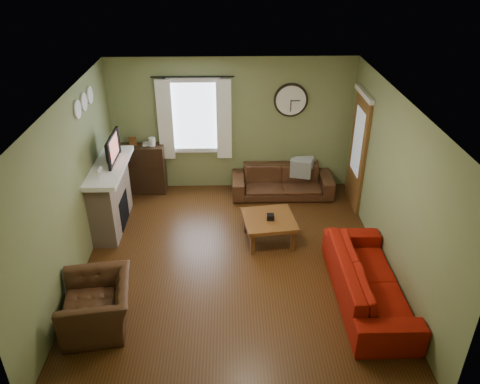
{
  "coord_description": "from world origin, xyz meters",
  "views": [
    {
      "loc": [
        -0.05,
        -5.85,
        4.49
      ],
      "look_at": [
        0.1,
        0.4,
        1.05
      ],
      "focal_mm": 35.0,
      "sensor_mm": 36.0,
      "label": 1
    }
  ],
  "objects_px": {
    "bookshelf": "(144,169)",
    "coffee_table": "(269,229)",
    "sofa_brown": "(282,181)",
    "sofa_red": "(369,280)",
    "armchair": "(97,305)"
  },
  "relations": [
    {
      "from": "bookshelf",
      "to": "armchair",
      "type": "relative_size",
      "value": 0.99
    },
    {
      "from": "sofa_red",
      "to": "sofa_brown",
      "type": "bearing_deg",
      "value": 16.2
    },
    {
      "from": "bookshelf",
      "to": "sofa_red",
      "type": "height_order",
      "value": "bookshelf"
    },
    {
      "from": "sofa_brown",
      "to": "coffee_table",
      "type": "xyz_separation_m",
      "value": [
        -0.38,
        -1.59,
        -0.06
      ]
    },
    {
      "from": "sofa_red",
      "to": "armchair",
      "type": "xyz_separation_m",
      "value": [
        -3.62,
        -0.42,
        -0.0
      ]
    },
    {
      "from": "sofa_red",
      "to": "bookshelf",
      "type": "bearing_deg",
      "value": 47.81
    },
    {
      "from": "bookshelf",
      "to": "sofa_red",
      "type": "bearing_deg",
      "value": -42.19
    },
    {
      "from": "sofa_brown",
      "to": "coffee_table",
      "type": "bearing_deg",
      "value": -103.6
    },
    {
      "from": "armchair",
      "to": "bookshelf",
      "type": "bearing_deg",
      "value": 170.25
    },
    {
      "from": "sofa_brown",
      "to": "coffee_table",
      "type": "relative_size",
      "value": 2.36
    },
    {
      "from": "sofa_red",
      "to": "armchair",
      "type": "height_order",
      "value": "sofa_red"
    },
    {
      "from": "bookshelf",
      "to": "coffee_table",
      "type": "height_order",
      "value": "bookshelf"
    },
    {
      "from": "coffee_table",
      "to": "armchair",
      "type": "bearing_deg",
      "value": -141.64
    },
    {
      "from": "sofa_brown",
      "to": "coffee_table",
      "type": "distance_m",
      "value": 1.64
    },
    {
      "from": "sofa_brown",
      "to": "armchair",
      "type": "xyz_separation_m",
      "value": [
        -2.74,
        -3.45,
        0.04
      ]
    }
  ]
}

